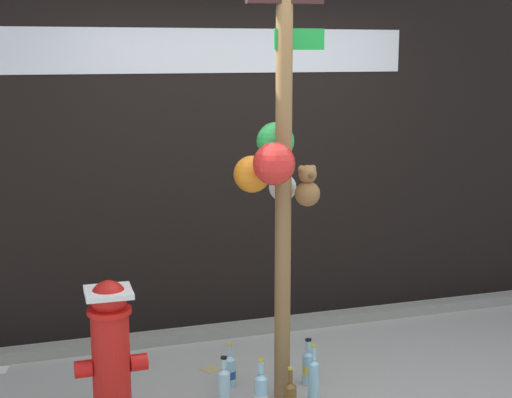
% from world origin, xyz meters
% --- Properties ---
extents(building_wall, '(10.00, 0.21, 3.72)m').
position_xyz_m(building_wall, '(-0.00, 1.69, 1.86)').
color(building_wall, black).
rests_on(building_wall, ground_plane).
extents(curb_strip, '(8.00, 0.12, 0.08)m').
position_xyz_m(curb_strip, '(0.00, 1.30, 0.04)').
color(curb_strip, gray).
rests_on(curb_strip, ground_plane).
extents(memorial_post, '(0.54, 0.57, 2.73)m').
position_xyz_m(memorial_post, '(-0.17, 0.23, 1.58)').
color(memorial_post, olive).
rests_on(memorial_post, ground_plane).
extents(fire_hydrant, '(0.41, 0.26, 0.87)m').
position_xyz_m(fire_hydrant, '(-1.19, 0.14, 0.46)').
color(fire_hydrant, red).
rests_on(fire_hydrant, ground_plane).
extents(bottle_0, '(0.08, 0.08, 0.29)m').
position_xyz_m(bottle_0, '(-0.50, 0.27, 0.12)').
color(bottle_0, '#B2DBEA').
rests_on(bottle_0, ground_plane).
extents(bottle_1, '(0.07, 0.07, 0.31)m').
position_xyz_m(bottle_1, '(-0.18, -0.05, 0.12)').
color(bottle_1, brown).
rests_on(bottle_1, ground_plane).
extents(bottle_2, '(0.08, 0.08, 0.29)m').
position_xyz_m(bottle_2, '(-0.41, 0.45, 0.11)').
color(bottle_2, '#93CCE0').
rests_on(bottle_2, ground_plane).
extents(bottle_3, '(0.08, 0.08, 0.36)m').
position_xyz_m(bottle_3, '(-0.34, 0.01, 0.14)').
color(bottle_3, '#93CCE0').
rests_on(bottle_3, ground_plane).
extents(bottle_4, '(0.06, 0.06, 0.38)m').
position_xyz_m(bottle_4, '(0.01, 0.06, 0.15)').
color(bottle_4, '#93CCE0').
rests_on(bottle_4, ground_plane).
extents(bottle_5, '(0.08, 0.08, 0.31)m').
position_xyz_m(bottle_5, '(0.08, 0.34, 0.12)').
color(bottle_5, '#93CCE0').
rests_on(bottle_5, ground_plane).
extents(litter_2, '(0.15, 0.16, 0.01)m').
position_xyz_m(litter_2, '(-0.46, 0.75, 0.00)').
color(litter_2, tan).
rests_on(litter_2, ground_plane).
extents(litter_3, '(0.09, 0.13, 0.01)m').
position_xyz_m(litter_3, '(-1.80, 1.16, 0.00)').
color(litter_3, silver).
rests_on(litter_3, ground_plane).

